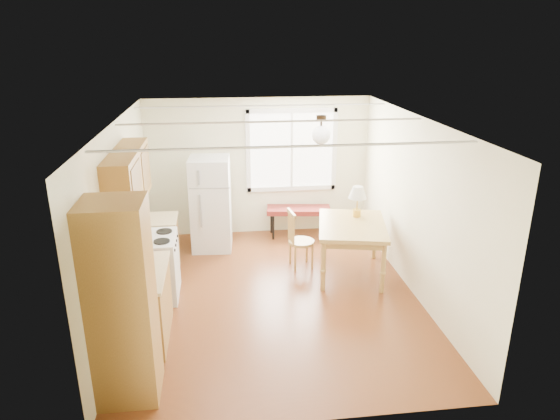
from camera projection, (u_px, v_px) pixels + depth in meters
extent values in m
cube|color=#4D230F|center=(274.00, 295.00, 7.14)|extent=(4.60, 5.60, 0.12)
cube|color=white|center=(273.00, 120.00, 6.31)|extent=(4.60, 5.60, 0.12)
cube|color=#EBE9BC|center=(259.00, 167.00, 9.07)|extent=(4.60, 0.10, 2.50)
cube|color=#EBE9BC|center=(305.00, 309.00, 4.39)|extent=(4.60, 0.10, 2.50)
cube|color=#EBE9BC|center=(122.00, 220.00, 6.50)|extent=(0.10, 5.60, 2.50)
cube|color=#EBE9BC|center=(416.00, 207.00, 6.96)|extent=(0.10, 5.60, 2.50)
cube|color=brown|center=(122.00, 303.00, 4.87)|extent=(0.60, 0.60, 2.10)
cube|color=brown|center=(142.00, 307.00, 6.01)|extent=(0.60, 1.10, 0.86)
cube|color=tan|center=(139.00, 273.00, 5.86)|extent=(0.62, 1.14, 0.04)
cube|color=silver|center=(154.00, 267.00, 6.99)|extent=(0.65, 0.76, 0.90)
cube|color=brown|center=(158.00, 247.00, 7.70)|extent=(0.60, 0.60, 0.86)
cube|color=brown|center=(128.00, 178.00, 6.18)|extent=(0.33, 1.60, 0.70)
cube|color=white|center=(292.00, 150.00, 9.02)|extent=(1.50, 0.02, 1.35)
cylinder|color=black|center=(321.00, 118.00, 6.78)|extent=(0.14, 0.14, 0.06)
cylinder|color=black|center=(321.00, 125.00, 6.81)|extent=(0.03, 0.03, 0.16)
sphere|color=white|center=(321.00, 135.00, 6.86)|extent=(0.26, 0.26, 0.26)
cube|color=silver|center=(211.00, 204.00, 8.49)|extent=(0.70, 0.70, 1.61)
cube|color=gray|center=(210.00, 188.00, 8.06)|extent=(0.66, 0.02, 0.02)
cube|color=gray|center=(200.00, 202.00, 8.10)|extent=(0.03, 0.03, 0.96)
cube|color=maroon|center=(299.00, 210.00, 9.14)|extent=(1.20, 0.57, 0.09)
cylinder|color=black|center=(273.00, 228.00, 9.02)|extent=(0.04, 0.04, 0.44)
cylinder|color=black|center=(326.00, 226.00, 9.13)|extent=(0.04, 0.04, 0.44)
cylinder|color=black|center=(271.00, 222.00, 9.33)|extent=(0.04, 0.04, 0.44)
cylinder|color=black|center=(322.00, 219.00, 9.44)|extent=(0.04, 0.04, 0.44)
cube|color=olive|center=(352.00, 226.00, 7.55)|extent=(1.23, 1.49, 0.06)
cube|color=olive|center=(352.00, 231.00, 7.58)|extent=(1.12, 1.37, 0.10)
cylinder|color=olive|center=(323.00, 266.00, 7.16)|extent=(0.07, 0.07, 0.76)
cylinder|color=olive|center=(383.00, 268.00, 7.10)|extent=(0.07, 0.07, 0.76)
cylinder|color=olive|center=(323.00, 235.00, 8.27)|extent=(0.07, 0.07, 0.76)
cylinder|color=olive|center=(375.00, 237.00, 8.21)|extent=(0.07, 0.07, 0.76)
cylinder|color=olive|center=(301.00, 242.00, 7.90)|extent=(0.41, 0.41, 0.05)
cylinder|color=olive|center=(295.00, 259.00, 7.81)|extent=(0.04, 0.04, 0.42)
cylinder|color=olive|center=(312.00, 257.00, 7.88)|extent=(0.04, 0.04, 0.42)
cylinder|color=olive|center=(290.00, 252.00, 8.06)|extent=(0.04, 0.04, 0.42)
cylinder|color=olive|center=(307.00, 250.00, 8.13)|extent=(0.04, 0.04, 0.42)
cylinder|color=gold|center=(357.00, 213.00, 7.83)|extent=(0.13, 0.13, 0.11)
cylinder|color=gold|center=(357.00, 204.00, 7.78)|extent=(0.02, 0.02, 0.19)
cone|color=silver|center=(358.00, 192.00, 7.72)|extent=(0.28, 0.28, 0.19)
cube|color=black|center=(133.00, 279.00, 5.59)|extent=(0.22, 0.26, 0.08)
cube|color=black|center=(130.00, 267.00, 5.44)|extent=(0.20, 0.09, 0.30)
cylinder|color=black|center=(132.00, 268.00, 5.61)|extent=(0.15, 0.15, 0.13)
cylinder|color=red|center=(136.00, 251.00, 6.21)|extent=(0.12, 0.12, 0.17)
sphere|color=red|center=(135.00, 242.00, 6.17)|extent=(0.06, 0.06, 0.06)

